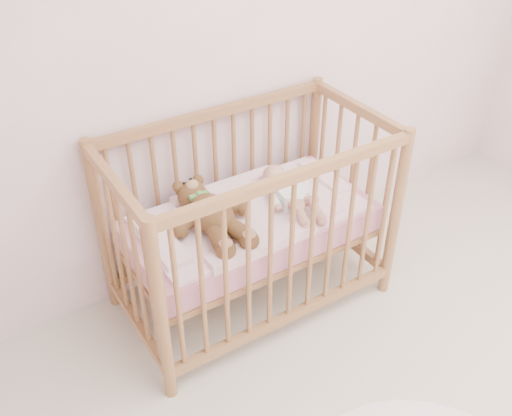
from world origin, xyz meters
TOP-DOWN VIEW (x-y plane):
  - wall_back at (0.00, 2.00)m, footprint 4.00×0.02m
  - crib at (-0.31, 1.60)m, footprint 1.36×0.76m
  - mattress at (-0.31, 1.60)m, footprint 1.22×0.62m
  - blanket at (-0.31, 1.60)m, footprint 1.10×0.58m
  - baby at (-0.10, 1.58)m, footprint 0.32×0.56m
  - teddy_bear at (-0.54, 1.58)m, footprint 0.42×0.59m

SIDE VIEW (x-z plane):
  - mattress at x=-0.31m, z-range 0.42..0.55m
  - crib at x=-0.31m, z-range 0.00..1.00m
  - blanket at x=-0.31m, z-range 0.53..0.59m
  - baby at x=-0.10m, z-range 0.57..0.70m
  - teddy_bear at x=-0.54m, z-range 0.56..0.73m
  - wall_back at x=0.00m, z-range 0.00..2.70m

